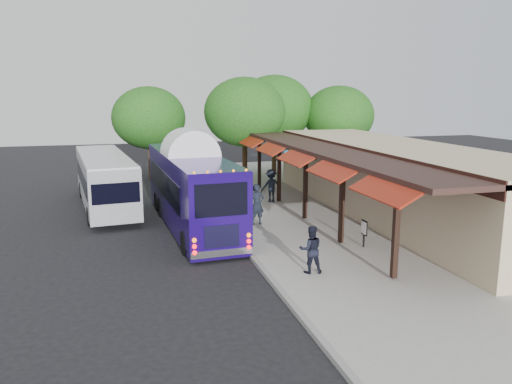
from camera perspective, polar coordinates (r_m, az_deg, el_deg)
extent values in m
plane|color=black|center=(18.97, -0.89, -7.28)|extent=(90.00, 90.00, 0.00)
cube|color=#9E9B93|center=(24.16, 8.30, -3.13)|extent=(10.00, 40.00, 0.15)
cube|color=gray|center=(22.69, -3.28, -3.98)|extent=(0.20, 40.00, 0.16)
cube|color=#C4B188|center=(25.39, 15.68, 1.24)|extent=(5.00, 20.00, 3.60)
cube|color=black|center=(23.98, 10.67, 4.53)|extent=(0.06, 20.00, 0.60)
cube|color=#331E19|center=(23.52, 8.30, 4.72)|extent=(2.60, 20.00, 0.18)
cube|color=black|center=(16.30, 15.71, -4.20)|extent=(0.18, 0.18, 3.16)
cube|color=maroon|center=(15.79, 14.63, 0.38)|extent=(1.00, 3.20, 0.57)
cube|color=black|center=(19.73, 9.79, -1.28)|extent=(0.18, 0.18, 3.16)
cube|color=maroon|center=(19.31, 8.76, 2.55)|extent=(1.00, 3.20, 0.57)
cube|color=black|center=(23.34, 5.67, 0.77)|extent=(0.18, 0.18, 3.16)
cube|color=maroon|center=(22.98, 4.73, 4.02)|extent=(1.00, 3.20, 0.57)
cube|color=black|center=(27.06, 2.66, 2.26)|extent=(0.18, 0.18, 3.16)
cube|color=maroon|center=(26.75, 1.81, 5.07)|extent=(1.00, 3.20, 0.57)
cube|color=black|center=(30.85, 0.38, 3.39)|extent=(0.18, 0.18, 3.16)
cube|color=maroon|center=(30.58, -0.39, 5.85)|extent=(1.00, 3.20, 0.57)
sphere|color=#1A6492|center=(17.96, 13.80, 0.83)|extent=(0.26, 0.26, 0.26)
sphere|color=#1A6492|center=(22.40, 7.63, 3.07)|extent=(0.26, 0.26, 0.26)
sphere|color=#1A6492|center=(27.04, 3.53, 4.55)|extent=(0.26, 0.26, 0.26)
cube|color=#1B075C|center=(22.92, -7.47, 0.67)|extent=(3.00, 11.12, 2.89)
cube|color=#1B075C|center=(23.26, -7.37, -3.16)|extent=(2.94, 11.00, 0.32)
ellipsoid|color=white|center=(22.70, -7.56, 4.20)|extent=(2.98, 10.90, 0.51)
cube|color=black|center=(17.49, -5.04, -0.98)|extent=(1.91, 0.15, 1.19)
cube|color=silver|center=(18.06, -4.97, -7.00)|extent=(2.30, 0.30, 0.26)
sphere|color=#FF0C0C|center=(17.77, -8.14, -6.58)|extent=(0.16, 0.16, 0.16)
sphere|color=#FF0C0C|center=(18.10, -1.79, -6.13)|extent=(0.16, 0.16, 0.16)
cylinder|color=black|center=(19.09, -8.80, -5.79)|extent=(0.33, 0.97, 0.95)
cylinder|color=black|center=(19.42, -2.56, -5.37)|extent=(0.33, 0.97, 0.95)
cylinder|color=black|center=(26.52, -10.71, -1.03)|extent=(0.33, 0.97, 0.95)
cylinder|color=black|center=(26.75, -6.19, -0.79)|extent=(0.33, 0.97, 0.95)
cube|color=gray|center=(27.73, -16.92, 1.43)|extent=(3.50, 10.72, 2.42)
cube|color=black|center=(27.76, -19.33, 1.73)|extent=(1.08, 8.89, 0.92)
cube|color=black|center=(27.68, -14.56, 1.98)|extent=(1.08, 8.89, 0.92)
cube|color=silver|center=(27.56, -17.07, 3.99)|extent=(3.43, 10.50, 0.09)
cylinder|color=black|center=(24.40, -19.46, -2.65)|extent=(0.36, 0.90, 0.88)
cylinder|color=black|center=(24.32, -14.51, -2.40)|extent=(0.36, 0.90, 0.88)
cylinder|color=black|center=(31.08, -18.60, 0.30)|extent=(0.36, 0.90, 0.88)
cylinder|color=black|center=(31.01, -14.73, 0.50)|extent=(0.36, 0.90, 0.88)
imported|color=black|center=(22.56, 0.12, -1.44)|extent=(0.69, 0.47, 1.84)
imported|color=black|center=(16.67, 6.28, -6.54)|extent=(0.86, 0.72, 1.61)
imported|color=black|center=(30.28, -2.01, 1.58)|extent=(1.00, 0.81, 1.59)
imported|color=black|center=(27.30, 1.73, 0.74)|extent=(1.24, 0.81, 1.80)
cube|color=black|center=(19.80, 12.24, -4.68)|extent=(0.06, 0.06, 1.06)
cube|color=black|center=(19.73, 12.27, -4.01)|extent=(0.05, 0.48, 0.58)
cube|color=white|center=(19.72, 12.20, -4.01)|extent=(0.02, 0.41, 0.48)
cylinder|color=#382314|center=(34.66, -1.29, 3.93)|extent=(0.36, 0.36, 3.22)
ellipsoid|color=#174912|center=(34.40, -1.31, 9.13)|extent=(5.56, 5.56, 4.72)
cylinder|color=#382314|center=(37.61, 2.09, 4.58)|extent=(0.36, 0.36, 3.33)
ellipsoid|color=#174912|center=(37.37, 2.12, 9.54)|extent=(5.74, 5.74, 4.88)
cylinder|color=#382314|center=(37.73, 9.29, 4.19)|extent=(0.36, 0.36, 2.97)
ellipsoid|color=#174912|center=(37.49, 9.43, 8.60)|extent=(5.13, 5.13, 4.36)
cylinder|color=#382314|center=(35.91, -11.95, 3.71)|extent=(0.36, 0.36, 2.94)
ellipsoid|color=#174912|center=(35.66, -12.14, 8.29)|extent=(5.07, 5.07, 4.31)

